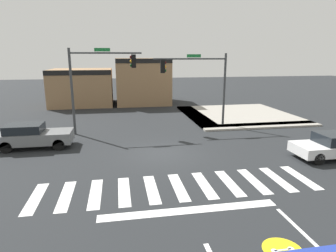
# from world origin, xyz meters

# --- Properties ---
(ground_plane) EXTENTS (120.00, 120.00, 0.00)m
(ground_plane) POSITION_xyz_m (0.00, 0.00, 0.00)
(ground_plane) COLOR #232628
(crosswalk_near) EXTENTS (12.39, 2.76, 0.01)m
(crosswalk_near) POSITION_xyz_m (-0.00, -4.50, 0.00)
(crosswalk_near) COLOR silver
(crosswalk_near) RESTS_ON ground_plane
(bike_detector_marking) EXTENTS (1.20, 1.20, 0.01)m
(bike_detector_marking) POSITION_xyz_m (2.18, -9.18, 0.00)
(bike_detector_marking) COLOR yellow
(bike_detector_marking) RESTS_ON ground_plane
(curb_corner_northeast) EXTENTS (10.00, 10.60, 0.15)m
(curb_corner_northeast) POSITION_xyz_m (8.49, 9.42, 0.07)
(curb_corner_northeast) COLOR #9E998E
(curb_corner_northeast) RESTS_ON ground_plane
(storefront_row) EXTENTS (13.67, 6.64, 5.36)m
(storefront_row) POSITION_xyz_m (-2.64, 19.20, 2.42)
(storefront_row) COLOR #93704C
(storefront_row) RESTS_ON ground_plane
(traffic_signal_northeast) EXTENTS (5.79, 0.32, 5.84)m
(traffic_signal_northeast) POSITION_xyz_m (3.77, 5.90, 4.08)
(traffic_signal_northeast) COLOR #383A3D
(traffic_signal_northeast) RESTS_ON ground_plane
(traffic_signal_northwest) EXTENTS (5.11, 0.32, 6.18)m
(traffic_signal_northwest) POSITION_xyz_m (-3.80, 5.45, 4.32)
(traffic_signal_northwest) COLOR #383A3D
(traffic_signal_northwest) RESTS_ON ground_plane
(car_gray) EXTENTS (4.39, 1.87, 1.53)m
(car_gray) POSITION_xyz_m (-7.78, 2.56, 0.79)
(car_gray) COLOR slate
(car_gray) RESTS_ON ground_plane
(car_white) EXTENTS (4.50, 1.88, 1.41)m
(car_white) POSITION_xyz_m (9.43, -2.36, 0.71)
(car_white) COLOR white
(car_white) RESTS_ON ground_plane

